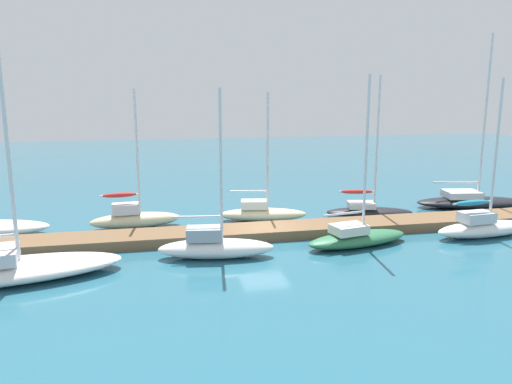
{
  "coord_description": "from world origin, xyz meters",
  "views": [
    {
      "loc": [
        -5.49,
        -23.88,
        7.31
      ],
      "look_at": [
        0.0,
        2.0,
        2.0
      ],
      "focal_mm": 33.72,
      "sensor_mm": 36.0,
      "label": 1
    }
  ],
  "objects_px": {
    "sailboat_6": "(368,209)",
    "sailboat_8": "(471,200)",
    "sailboat_1": "(4,267)",
    "sailboat_7": "(483,226)",
    "sailboat_4": "(262,212)",
    "sailboat_5": "(357,236)",
    "sailboat_2": "(134,217)",
    "sailboat_3": "(215,245)"
  },
  "relations": [
    {
      "from": "sailboat_6",
      "to": "sailboat_8",
      "type": "bearing_deg",
      "value": 18.75
    },
    {
      "from": "sailboat_1",
      "to": "sailboat_7",
      "type": "distance_m",
      "value": 22.88
    },
    {
      "from": "sailboat_1",
      "to": "sailboat_4",
      "type": "bearing_deg",
      "value": 21.01
    },
    {
      "from": "sailboat_5",
      "to": "sailboat_2",
      "type": "bearing_deg",
      "value": 140.78
    },
    {
      "from": "sailboat_1",
      "to": "sailboat_3",
      "type": "xyz_separation_m",
      "value": [
        8.59,
        1.08,
        -0.01
      ]
    },
    {
      "from": "sailboat_2",
      "to": "sailboat_6",
      "type": "xyz_separation_m",
      "value": [
        13.97,
        -0.42,
        -0.13
      ]
    },
    {
      "from": "sailboat_6",
      "to": "sailboat_7",
      "type": "distance_m",
      "value": 6.63
    },
    {
      "from": "sailboat_5",
      "to": "sailboat_6",
      "type": "distance_m",
      "value": 6.14
    },
    {
      "from": "sailboat_1",
      "to": "sailboat_6",
      "type": "bearing_deg",
      "value": 10.25
    },
    {
      "from": "sailboat_2",
      "to": "sailboat_1",
      "type": "bearing_deg",
      "value": -128.85
    },
    {
      "from": "sailboat_5",
      "to": "sailboat_8",
      "type": "distance_m",
      "value": 12.55
    },
    {
      "from": "sailboat_3",
      "to": "sailboat_8",
      "type": "distance_m",
      "value": 19.15
    },
    {
      "from": "sailboat_1",
      "to": "sailboat_8",
      "type": "xyz_separation_m",
      "value": [
        26.56,
        7.69,
        -0.1
      ]
    },
    {
      "from": "sailboat_1",
      "to": "sailboat_7",
      "type": "bearing_deg",
      "value": -5.74
    },
    {
      "from": "sailboat_2",
      "to": "sailboat_4",
      "type": "xyz_separation_m",
      "value": [
        7.37,
        0.01,
        -0.09
      ]
    },
    {
      "from": "sailboat_2",
      "to": "sailboat_4",
      "type": "relative_size",
      "value": 1.02
    },
    {
      "from": "sailboat_5",
      "to": "sailboat_6",
      "type": "xyz_separation_m",
      "value": [
        3.07,
        5.32,
        -0.01
      ]
    },
    {
      "from": "sailboat_1",
      "to": "sailboat_6",
      "type": "height_order",
      "value": "sailboat_1"
    },
    {
      "from": "sailboat_6",
      "to": "sailboat_8",
      "type": "height_order",
      "value": "sailboat_8"
    },
    {
      "from": "sailboat_5",
      "to": "sailboat_6",
      "type": "relative_size",
      "value": 0.98
    },
    {
      "from": "sailboat_1",
      "to": "sailboat_7",
      "type": "height_order",
      "value": "sailboat_1"
    },
    {
      "from": "sailboat_4",
      "to": "sailboat_8",
      "type": "relative_size",
      "value": 0.67
    },
    {
      "from": "sailboat_2",
      "to": "sailboat_4",
      "type": "bearing_deg",
      "value": -4.9
    },
    {
      "from": "sailboat_3",
      "to": "sailboat_8",
      "type": "xyz_separation_m",
      "value": [
        17.97,
        6.61,
        -0.09
      ]
    },
    {
      "from": "sailboat_1",
      "to": "sailboat_2",
      "type": "distance_m",
      "value": 8.61
    },
    {
      "from": "sailboat_1",
      "to": "sailboat_8",
      "type": "relative_size",
      "value": 1.32
    },
    {
      "from": "sailboat_4",
      "to": "sailboat_5",
      "type": "xyz_separation_m",
      "value": [
        3.52,
        -5.76,
        -0.03
      ]
    },
    {
      "from": "sailboat_2",
      "to": "sailboat_4",
      "type": "distance_m",
      "value": 7.37
    },
    {
      "from": "sailboat_4",
      "to": "sailboat_7",
      "type": "height_order",
      "value": "sailboat_7"
    },
    {
      "from": "sailboat_1",
      "to": "sailboat_8",
      "type": "bearing_deg",
      "value": 6.67
    },
    {
      "from": "sailboat_1",
      "to": "sailboat_5",
      "type": "bearing_deg",
      "value": -4.35
    },
    {
      "from": "sailboat_4",
      "to": "sailboat_3",
      "type": "bearing_deg",
      "value": -110.63
    },
    {
      "from": "sailboat_8",
      "to": "sailboat_1",
      "type": "bearing_deg",
      "value": -154.55
    },
    {
      "from": "sailboat_1",
      "to": "sailboat_2",
      "type": "bearing_deg",
      "value": 46.67
    },
    {
      "from": "sailboat_4",
      "to": "sailboat_6",
      "type": "xyz_separation_m",
      "value": [
        6.59,
        -0.44,
        -0.04
      ]
    },
    {
      "from": "sailboat_2",
      "to": "sailboat_5",
      "type": "height_order",
      "value": "sailboat_5"
    },
    {
      "from": "sailboat_3",
      "to": "sailboat_4",
      "type": "bearing_deg",
      "value": 67.43
    },
    {
      "from": "sailboat_5",
      "to": "sailboat_8",
      "type": "bearing_deg",
      "value": 18.61
    },
    {
      "from": "sailboat_1",
      "to": "sailboat_4",
      "type": "distance_m",
      "value": 14.12
    },
    {
      "from": "sailboat_6",
      "to": "sailboat_7",
      "type": "xyz_separation_m",
      "value": [
        4.07,
        -5.24,
        0.12
      ]
    },
    {
      "from": "sailboat_2",
      "to": "sailboat_6",
      "type": "distance_m",
      "value": 13.97
    },
    {
      "from": "sailboat_2",
      "to": "sailboat_7",
      "type": "height_order",
      "value": "sailboat_7"
    }
  ]
}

